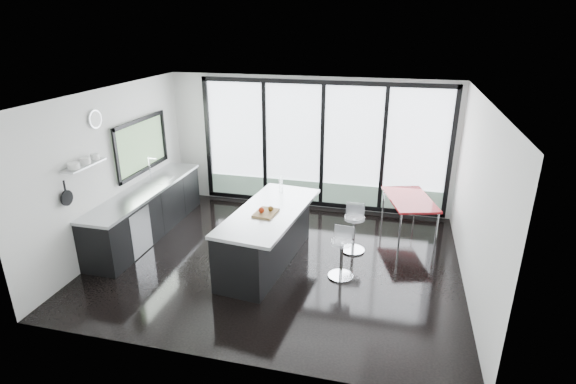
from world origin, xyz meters
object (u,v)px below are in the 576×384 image
(island, at_px, (266,236))
(bar_stool_near, at_px, (341,259))
(red_table, at_px, (408,216))
(bar_stool_far, at_px, (354,234))

(island, bearing_deg, bar_stool_near, -7.42)
(bar_stool_near, xyz_separation_m, red_table, (1.02, 1.90, 0.03))
(bar_stool_near, distance_m, red_table, 2.16)
(island, distance_m, red_table, 2.90)
(island, height_order, bar_stool_far, island)
(island, distance_m, bar_stool_far, 1.58)
(red_table, bearing_deg, bar_stool_far, -133.45)
(island, relative_size, bar_stool_far, 3.71)
(bar_stool_near, xyz_separation_m, bar_stool_far, (0.09, 0.92, 0.01))
(island, bearing_deg, red_table, 36.79)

